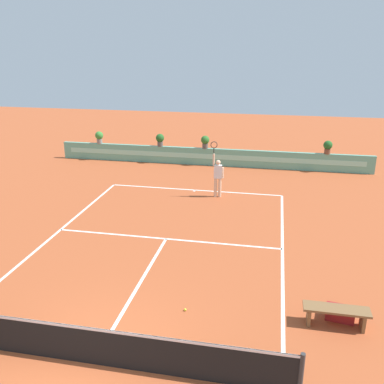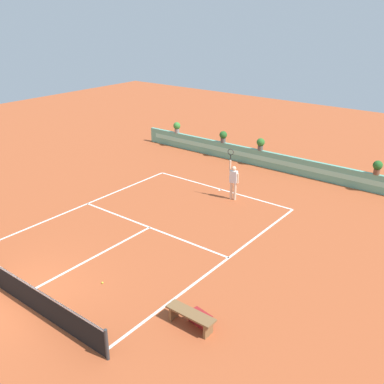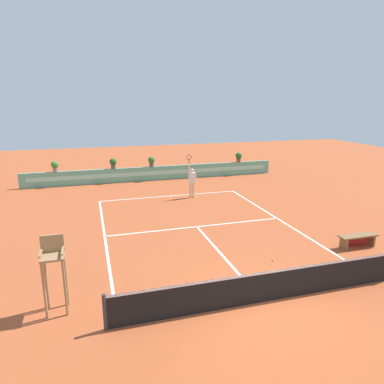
% 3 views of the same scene
% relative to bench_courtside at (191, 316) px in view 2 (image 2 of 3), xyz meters
% --- Properties ---
extents(ground_plane, '(60.00, 60.00, 0.00)m').
position_rel_bench_courtside_xyz_m(ground_plane, '(-5.37, 3.58, -0.38)').
color(ground_plane, '#A84C28').
extents(court_lines, '(8.32, 11.94, 0.01)m').
position_rel_bench_courtside_xyz_m(court_lines, '(-5.37, 4.30, -0.37)').
color(court_lines, white).
rests_on(court_lines, ground).
extents(net, '(8.92, 0.10, 1.00)m').
position_rel_bench_courtside_xyz_m(net, '(-5.37, -2.42, 0.13)').
color(net, '#333333').
rests_on(net, ground).
extents(back_wall_barrier, '(18.00, 0.21, 1.00)m').
position_rel_bench_courtside_xyz_m(back_wall_barrier, '(-5.37, 13.97, 0.12)').
color(back_wall_barrier, '#60A88E').
rests_on(back_wall_barrier, ground).
extents(bench_courtside, '(1.60, 0.44, 0.51)m').
position_rel_bench_courtside_xyz_m(bench_courtside, '(0.00, 0.00, 0.00)').
color(bench_courtside, brown).
rests_on(bench_courtside, ground).
extents(gear_bag, '(0.75, 0.47, 0.36)m').
position_rel_bench_courtside_xyz_m(gear_bag, '(0.15, 0.29, -0.20)').
color(gear_bag, maroon).
rests_on(gear_bag, ground).
extents(tennis_player, '(0.61, 0.28, 2.58)m').
position_rel_bench_courtside_xyz_m(tennis_player, '(-4.18, 8.77, 0.67)').
color(tennis_player, beige).
rests_on(tennis_player, ground).
extents(tennis_ball_near_baseline, '(0.07, 0.07, 0.07)m').
position_rel_bench_courtside_xyz_m(tennis_ball_near_baseline, '(-3.78, -0.13, -0.34)').
color(tennis_ball_near_baseline, '#CCE033').
rests_on(tennis_ball_near_baseline, ground).
extents(potted_plant_far_left, '(0.48, 0.48, 0.72)m').
position_rel_bench_courtside_xyz_m(potted_plant_far_left, '(-12.07, 13.97, 1.04)').
color(potted_plant_far_left, gray).
rests_on(potted_plant_far_left, back_wall_barrier).
extents(potted_plant_far_right, '(0.48, 0.48, 0.72)m').
position_rel_bench_courtside_xyz_m(potted_plant_far_right, '(1.09, 13.97, 1.04)').
color(potted_plant_far_right, brown).
rests_on(potted_plant_far_right, back_wall_barrier).
extents(potted_plant_left, '(0.48, 0.48, 0.72)m').
position_rel_bench_courtside_xyz_m(potted_plant_left, '(-8.30, 13.97, 1.04)').
color(potted_plant_left, '#514C47').
rests_on(potted_plant_left, back_wall_barrier).
extents(potted_plant_centre, '(0.48, 0.48, 0.72)m').
position_rel_bench_courtside_xyz_m(potted_plant_centre, '(-5.64, 13.97, 1.04)').
color(potted_plant_centre, '#514C47').
rests_on(potted_plant_centre, back_wall_barrier).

